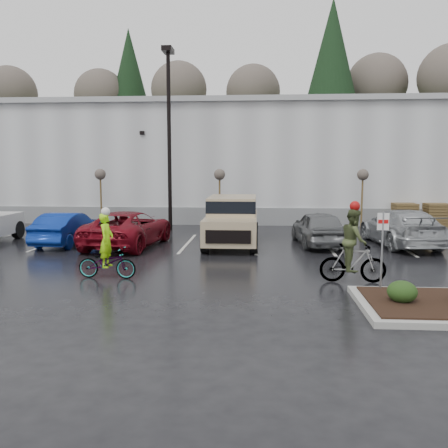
# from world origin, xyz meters

# --- Properties ---
(ground) EXTENTS (120.00, 120.00, 0.00)m
(ground) POSITION_xyz_m (0.00, 0.00, 0.00)
(ground) COLOR black
(ground) RESTS_ON ground
(warehouse) EXTENTS (60.50, 15.50, 7.20)m
(warehouse) POSITION_xyz_m (0.00, 21.99, 3.65)
(warehouse) COLOR #ABADAF
(warehouse) RESTS_ON ground
(wooded_ridge) EXTENTS (80.00, 25.00, 6.00)m
(wooded_ridge) POSITION_xyz_m (0.00, 45.00, 3.00)
(wooded_ridge) COLOR #223917
(wooded_ridge) RESTS_ON ground
(lamppost) EXTENTS (0.50, 1.00, 9.22)m
(lamppost) POSITION_xyz_m (-4.00, 12.00, 5.69)
(lamppost) COLOR black
(lamppost) RESTS_ON ground
(sapling_west) EXTENTS (0.60, 0.60, 3.20)m
(sapling_west) POSITION_xyz_m (-8.00, 13.00, 2.73)
(sapling_west) COLOR #47351C
(sapling_west) RESTS_ON ground
(sapling_mid) EXTENTS (0.60, 0.60, 3.20)m
(sapling_mid) POSITION_xyz_m (-1.50, 13.00, 2.73)
(sapling_mid) COLOR #47351C
(sapling_mid) RESTS_ON ground
(sapling_east) EXTENTS (0.60, 0.60, 3.20)m
(sapling_east) POSITION_xyz_m (6.00, 13.00, 2.73)
(sapling_east) COLOR #47351C
(sapling_east) RESTS_ON ground
(pallet_stack_a) EXTENTS (1.20, 1.20, 1.35)m
(pallet_stack_a) POSITION_xyz_m (8.50, 14.00, 0.68)
(pallet_stack_a) COLOR #47351C
(pallet_stack_a) RESTS_ON ground
(pallet_stack_b) EXTENTS (1.20, 1.20, 1.35)m
(pallet_stack_b) POSITION_xyz_m (10.20, 14.00, 0.68)
(pallet_stack_b) COLOR #47351C
(pallet_stack_b) RESTS_ON ground
(shrub_a) EXTENTS (0.70, 0.70, 0.52)m
(shrub_a) POSITION_xyz_m (4.00, -1.00, 0.41)
(shrub_a) COLOR black
(shrub_a) RESTS_ON curb_island
(fire_lane_sign) EXTENTS (0.30, 0.05, 2.20)m
(fire_lane_sign) POSITION_xyz_m (3.80, 0.20, 1.41)
(fire_lane_sign) COLOR gray
(fire_lane_sign) RESTS_ON ground
(car_blue) EXTENTS (1.69, 4.28, 1.39)m
(car_blue) POSITION_xyz_m (-7.66, 7.47, 0.69)
(car_blue) COLOR navy
(car_blue) RESTS_ON ground
(car_red) EXTENTS (3.09, 5.62, 1.49)m
(car_red) POSITION_xyz_m (-4.88, 7.16, 0.75)
(car_red) COLOR maroon
(car_red) RESTS_ON ground
(suv_tan) EXTENTS (2.20, 5.10, 2.06)m
(suv_tan) POSITION_xyz_m (-0.54, 7.64, 1.03)
(suv_tan) COLOR tan
(suv_tan) RESTS_ON ground
(car_grey) EXTENTS (2.16, 4.50, 1.48)m
(car_grey) POSITION_xyz_m (3.13, 7.97, 0.74)
(car_grey) COLOR slate
(car_grey) RESTS_ON ground
(car_far_silver) EXTENTS (2.69, 5.53, 1.55)m
(car_far_silver) POSITION_xyz_m (6.62, 8.13, 0.78)
(car_far_silver) COLOR #A8ACAF
(car_far_silver) RESTS_ON ground
(cyclist_hivis) EXTENTS (1.80, 0.70, 2.16)m
(cyclist_hivis) POSITION_xyz_m (-3.98, 1.50, 0.67)
(cyclist_hivis) COLOR #3F3F44
(cyclist_hivis) RESTS_ON ground
(cyclist_olive) EXTENTS (1.86, 0.90, 2.38)m
(cyclist_olive) POSITION_xyz_m (3.33, 1.50, 0.87)
(cyclist_olive) COLOR #3F3F44
(cyclist_olive) RESTS_ON ground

